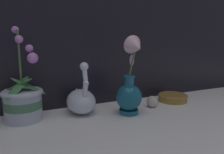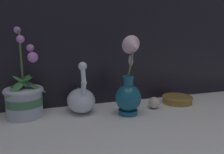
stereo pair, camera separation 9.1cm
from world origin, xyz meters
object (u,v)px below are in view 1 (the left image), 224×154
at_px(orchid_potted_plant, 23,100).
at_px(amber_dish, 173,97).
at_px(swan_figurine, 81,100).
at_px(glass_sphere, 152,101).
at_px(blue_vase, 130,89).

distance_m(orchid_potted_plant, amber_dish, 0.69).
relative_size(orchid_potted_plant, amber_dish, 2.44).
xyz_separation_m(swan_figurine, glass_sphere, (0.32, -0.06, -0.03)).
distance_m(blue_vase, glass_sphere, 0.17).
distance_m(orchid_potted_plant, glass_sphere, 0.55).
height_order(blue_vase, amber_dish, blue_vase).
bearing_deg(amber_dish, blue_vase, -164.52).
xyz_separation_m(blue_vase, glass_sphere, (0.14, 0.04, -0.08)).
bearing_deg(orchid_potted_plant, blue_vase, -15.14).
bearing_deg(glass_sphere, blue_vase, -163.56).
xyz_separation_m(blue_vase, amber_dish, (0.29, 0.08, -0.09)).
height_order(orchid_potted_plant, blue_vase, orchid_potted_plant).
height_order(glass_sphere, amber_dish, glass_sphere).
relative_size(blue_vase, glass_sphere, 6.21).
bearing_deg(swan_figurine, orchid_potted_plant, 177.19).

